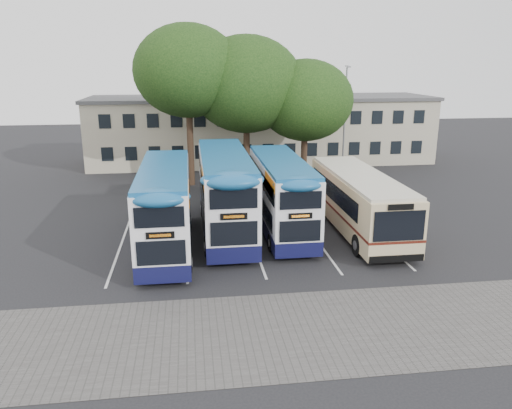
{
  "coord_description": "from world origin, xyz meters",
  "views": [
    {
      "loc": [
        -6.93,
        -20.72,
        9.37
      ],
      "look_at": [
        -3.49,
        5.0,
        1.92
      ],
      "focal_mm": 35.0,
      "sensor_mm": 36.0,
      "label": 1
    }
  ],
  "objects_px": {
    "tree_left": "(188,71)",
    "bus_single": "(358,198)",
    "bus_dd_right": "(281,192)",
    "tree_right": "(305,101)",
    "tree_mid": "(246,84)",
    "bus_dd_mid": "(225,190)",
    "lamp_post": "(345,115)",
    "bus_dd_left": "(165,204)"
  },
  "relations": [
    {
      "from": "tree_left",
      "to": "lamp_post",
      "type": "bearing_deg",
      "value": 9.21
    },
    {
      "from": "bus_dd_right",
      "to": "bus_dd_mid",
      "type": "bearing_deg",
      "value": 178.51
    },
    {
      "from": "lamp_post",
      "to": "bus_dd_left",
      "type": "height_order",
      "value": "lamp_post"
    },
    {
      "from": "lamp_post",
      "to": "tree_mid",
      "type": "height_order",
      "value": "tree_mid"
    },
    {
      "from": "tree_right",
      "to": "bus_dd_right",
      "type": "distance_m",
      "value": 13.07
    },
    {
      "from": "tree_left",
      "to": "bus_dd_mid",
      "type": "height_order",
      "value": "tree_left"
    },
    {
      "from": "tree_left",
      "to": "bus_single",
      "type": "xyz_separation_m",
      "value": [
        9.35,
        -12.29,
        -6.8
      ]
    },
    {
      "from": "tree_right",
      "to": "bus_dd_left",
      "type": "bearing_deg",
      "value": -127.23
    },
    {
      "from": "bus_dd_left",
      "to": "bus_dd_mid",
      "type": "height_order",
      "value": "bus_dd_mid"
    },
    {
      "from": "tree_right",
      "to": "bus_dd_mid",
      "type": "distance_m",
      "value": 14.23
    },
    {
      "from": "tree_mid",
      "to": "bus_dd_right",
      "type": "distance_m",
      "value": 13.37
    },
    {
      "from": "lamp_post",
      "to": "bus_dd_left",
      "type": "distance_m",
      "value": 21.45
    },
    {
      "from": "tree_mid",
      "to": "bus_dd_left",
      "type": "distance_m",
      "value": 16.21
    },
    {
      "from": "bus_dd_right",
      "to": "tree_mid",
      "type": "bearing_deg",
      "value": 92.6
    },
    {
      "from": "tree_left",
      "to": "bus_single",
      "type": "bearing_deg",
      "value": -52.74
    },
    {
      "from": "tree_right",
      "to": "tree_left",
      "type": "bearing_deg",
      "value": 179.84
    },
    {
      "from": "tree_mid",
      "to": "bus_dd_mid",
      "type": "height_order",
      "value": "tree_mid"
    },
    {
      "from": "tree_left",
      "to": "tree_right",
      "type": "bearing_deg",
      "value": -0.16
    },
    {
      "from": "tree_mid",
      "to": "bus_dd_right",
      "type": "height_order",
      "value": "tree_mid"
    },
    {
      "from": "tree_mid",
      "to": "bus_dd_left",
      "type": "bearing_deg",
      "value": -112.31
    },
    {
      "from": "bus_single",
      "to": "tree_mid",
      "type": "bearing_deg",
      "value": 111.1
    },
    {
      "from": "tree_left",
      "to": "bus_single",
      "type": "height_order",
      "value": "tree_left"
    },
    {
      "from": "lamp_post",
      "to": "bus_dd_left",
      "type": "xyz_separation_m",
      "value": [
        -14.28,
        -15.78,
        -2.73
      ]
    },
    {
      "from": "bus_dd_left",
      "to": "bus_dd_mid",
      "type": "xyz_separation_m",
      "value": [
        3.2,
        2.02,
        0.14
      ]
    },
    {
      "from": "tree_mid",
      "to": "bus_dd_left",
      "type": "xyz_separation_m",
      "value": [
        -5.81,
        -14.17,
        -5.32
      ]
    },
    {
      "from": "lamp_post",
      "to": "bus_single",
      "type": "bearing_deg",
      "value": -103.8
    },
    {
      "from": "tree_mid",
      "to": "bus_dd_right",
      "type": "bearing_deg",
      "value": -87.4
    },
    {
      "from": "bus_dd_left",
      "to": "bus_single",
      "type": "distance_m",
      "value": 10.84
    },
    {
      "from": "tree_mid",
      "to": "bus_dd_mid",
      "type": "distance_m",
      "value": 13.46
    },
    {
      "from": "tree_left",
      "to": "bus_single",
      "type": "distance_m",
      "value": 16.88
    },
    {
      "from": "tree_left",
      "to": "tree_right",
      "type": "distance_m",
      "value": 9.26
    },
    {
      "from": "bus_dd_right",
      "to": "bus_dd_left",
      "type": "bearing_deg",
      "value": -163.06
    },
    {
      "from": "lamp_post",
      "to": "bus_dd_mid",
      "type": "distance_m",
      "value": 17.85
    },
    {
      "from": "tree_left",
      "to": "bus_dd_right",
      "type": "height_order",
      "value": "tree_left"
    },
    {
      "from": "bus_dd_left",
      "to": "lamp_post",
      "type": "bearing_deg",
      "value": 47.86
    },
    {
      "from": "lamp_post",
      "to": "tree_mid",
      "type": "xyz_separation_m",
      "value": [
        -8.46,
        -1.61,
        2.59
      ]
    },
    {
      "from": "bus_dd_left",
      "to": "tree_mid",
      "type": "bearing_deg",
      "value": 67.69
    },
    {
      "from": "bus_dd_left",
      "to": "bus_dd_mid",
      "type": "relative_size",
      "value": 0.94
    },
    {
      "from": "tree_right",
      "to": "bus_dd_left",
      "type": "xyz_separation_m",
      "value": [
        -10.38,
        -13.66,
        -4.09
      ]
    },
    {
      "from": "bus_dd_left",
      "to": "bus_single",
      "type": "relative_size",
      "value": 0.92
    },
    {
      "from": "bus_dd_right",
      "to": "tree_left",
      "type": "bearing_deg",
      "value": 112.97
    },
    {
      "from": "bus_dd_left",
      "to": "bus_single",
      "type": "bearing_deg",
      "value": 7.38
    }
  ]
}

